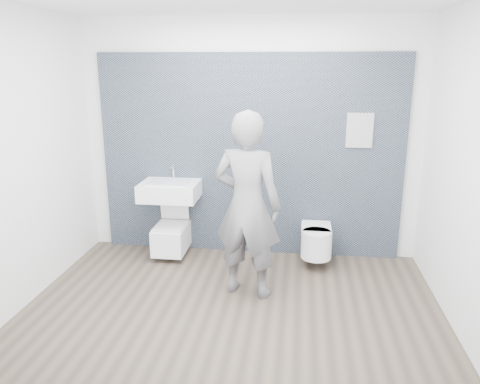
# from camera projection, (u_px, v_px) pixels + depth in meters

# --- Properties ---
(ground) EXTENTS (4.00, 4.00, 0.00)m
(ground) POSITION_uv_depth(u_px,v_px,m) (232.00, 309.00, 4.50)
(ground) COLOR #4F4235
(ground) RESTS_ON ground
(room_shell) EXTENTS (4.00, 4.00, 4.00)m
(room_shell) POSITION_uv_depth(u_px,v_px,m) (231.00, 128.00, 4.03)
(room_shell) COLOR silver
(room_shell) RESTS_ON ground
(tile_wall) EXTENTS (3.60, 0.06, 2.40)m
(tile_wall) POSITION_uv_depth(u_px,v_px,m) (249.00, 250.00, 5.90)
(tile_wall) COLOR black
(tile_wall) RESTS_ON ground
(washbasin) EXTENTS (0.68, 0.51, 0.51)m
(washbasin) POSITION_uv_depth(u_px,v_px,m) (170.00, 190.00, 5.52)
(washbasin) COLOR white
(washbasin) RESTS_ON ground
(toilet_square) EXTENTS (0.37, 0.54, 0.72)m
(toilet_square) POSITION_uv_depth(u_px,v_px,m) (171.00, 236.00, 5.67)
(toilet_square) COLOR white
(toilet_square) RESTS_ON ground
(toilet_rounded) EXTENTS (0.35, 0.59, 0.32)m
(toilet_rounded) POSITION_uv_depth(u_px,v_px,m) (316.00, 241.00, 5.41)
(toilet_rounded) COLOR white
(toilet_rounded) RESTS_ON ground
(info_placard) EXTENTS (0.30, 0.03, 0.39)m
(info_placard) POSITION_uv_depth(u_px,v_px,m) (351.00, 257.00, 5.70)
(info_placard) COLOR silver
(info_placard) RESTS_ON ground
(visitor) EXTENTS (0.76, 0.59, 1.87)m
(visitor) POSITION_uv_depth(u_px,v_px,m) (247.00, 206.00, 4.57)
(visitor) COLOR #5D5D62
(visitor) RESTS_ON ground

